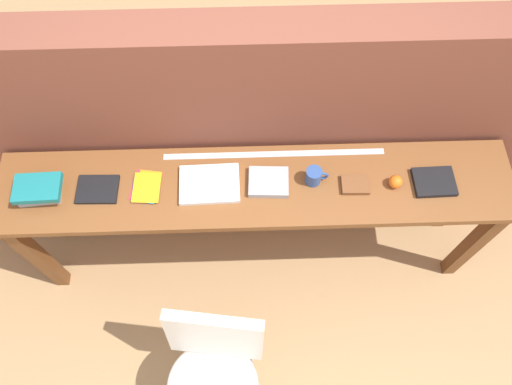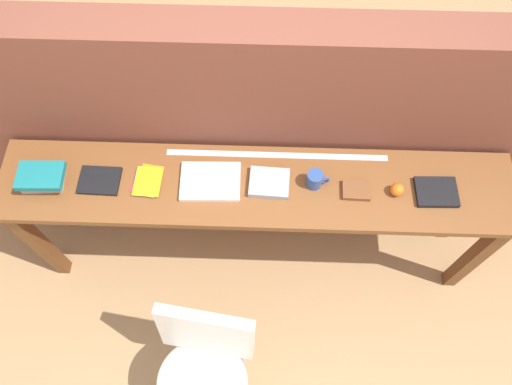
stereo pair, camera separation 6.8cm
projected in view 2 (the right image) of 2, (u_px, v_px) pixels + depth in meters
ground_plane at (255, 296)px, 3.04m from camera, size 40.00×40.00×0.00m
brick_wall_back at (258, 137)px, 2.63m from camera, size 6.00×0.20×1.57m
sideboard at (256, 198)px, 2.51m from camera, size 2.50×0.44×0.88m
chair_white_moulded at (204, 366)px, 2.35m from camera, size 0.50×0.51×0.89m
book_stack_leftmost at (42, 177)px, 2.35m from camera, size 0.22×0.17×0.09m
magazine_cycling at (100, 181)px, 2.39m from camera, size 0.20×0.16×0.02m
pamphlet_pile_colourful at (148, 181)px, 2.39m from camera, size 0.15×0.19×0.01m
book_open_centre at (210, 182)px, 2.38m from camera, size 0.29×0.21×0.02m
book_grey_hardcover at (269, 183)px, 2.38m from camera, size 0.20×0.17×0.03m
mug at (315, 179)px, 2.35m from camera, size 0.11×0.08×0.09m
leather_journal_brown at (356, 190)px, 2.36m from camera, size 0.13×0.10×0.02m
sports_ball_small at (397, 190)px, 2.34m from camera, size 0.06×0.06×0.06m
book_repair_rightmost at (436, 192)px, 2.36m from camera, size 0.20×0.16×0.03m
ruler_metal_back_edge at (277, 155)px, 2.46m from camera, size 1.09×0.03×0.00m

